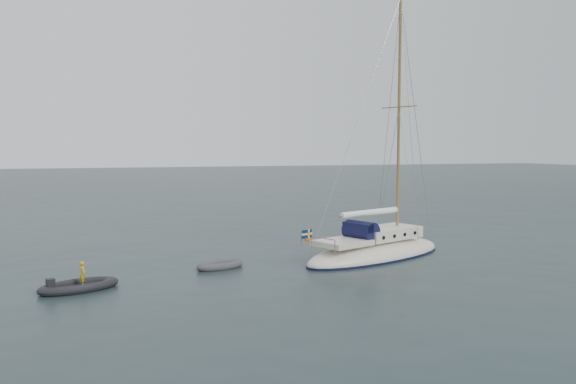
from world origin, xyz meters
name	(u,v)px	position (x,y,z in m)	size (l,w,h in m)	color
ground	(314,255)	(0.00, 0.00, 0.00)	(300.00, 300.00, 0.00)	black
sailboat	(376,237)	(3.01, -1.78, 1.14)	(10.54, 3.15, 15.01)	beige
dinghy	(220,265)	(-5.73, -1.65, 0.16)	(2.59, 1.17, 0.37)	#434348
rib	(79,286)	(-12.36, -3.93, 0.20)	(3.42, 1.55, 1.24)	black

